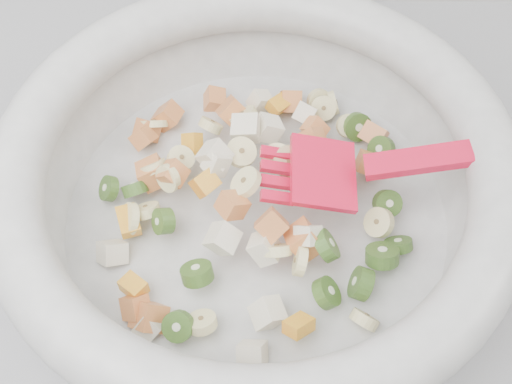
{
  "coord_description": "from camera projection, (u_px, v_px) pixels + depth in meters",
  "views": [
    {
      "loc": [
        -0.06,
        1.11,
        1.4
      ],
      "look_at": [
        -0.07,
        1.42,
        0.95
      ],
      "focal_mm": 45.0,
      "sensor_mm": 36.0,
      "label": 1
    }
  ],
  "objects": [
    {
      "name": "mixing_bowl",
      "position": [
        256.0,
        181.0,
        0.53
      ],
      "size": [
        0.51,
        0.43,
        0.13
      ],
      "color": "silver",
      "rests_on": "counter"
    },
    {
      "name": "counter",
      "position": [
        299.0,
        363.0,
        0.97
      ],
      "size": [
        2.0,
        0.6,
        0.9
      ],
      "primitive_type": "cube",
      "color": "gray",
      "rests_on": "ground"
    }
  ]
}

